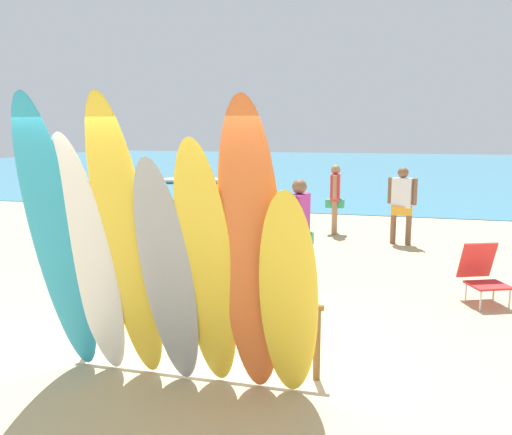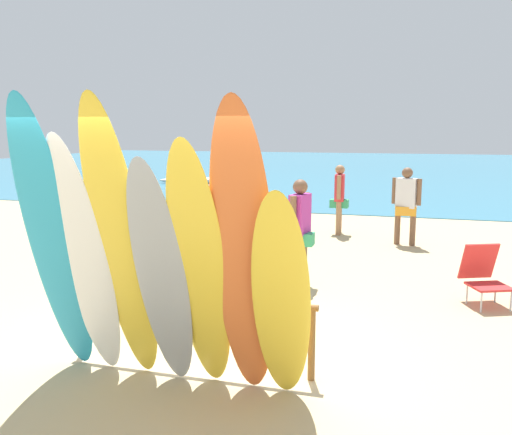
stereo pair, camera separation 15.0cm
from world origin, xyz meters
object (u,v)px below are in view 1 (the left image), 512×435
at_px(surfboard_yellow_4, 207,272).
at_px(surfboard_orange_5, 251,258).
at_px(beachgoer_near_rack, 245,205).
at_px(beachgoer_photographing, 402,200).
at_px(surfboard_yellow_6, 289,300).
at_px(distant_boat, 194,181).
at_px(surfboard_rack, 195,311).
at_px(beach_chair_red, 482,272).
at_px(surfboard_yellow_2, 127,248).
at_px(surfboard_teal_0, 58,244).
at_px(surfboard_white_1, 90,261).
at_px(beachgoer_strolling, 335,194).
at_px(surfboard_grey_3, 168,278).
at_px(beachgoer_midbeach, 299,225).

height_order(surfboard_yellow_4, surfboard_orange_5, surfboard_orange_5).
relative_size(beachgoer_near_rack, beachgoer_photographing, 1.00).
xyz_separation_m(surfboard_yellow_6, distant_boat, (-8.03, 18.25, -0.84)).
bearing_deg(surfboard_rack, beach_chair_red, 43.67).
height_order(surfboard_yellow_2, distant_boat, surfboard_yellow_2).
bearing_deg(surfboard_yellow_6, surfboard_teal_0, 177.29).
distance_m(surfboard_white_1, surfboard_yellow_2, 0.44).
height_order(surfboard_white_1, surfboard_orange_5, surfboard_orange_5).
distance_m(surfboard_teal_0, surfboard_yellow_2, 0.69).
distance_m(surfboard_rack, beachgoer_strolling, 7.56).
bearing_deg(beachgoer_strolling, beach_chair_red, 25.75).
xyz_separation_m(surfboard_grey_3, surfboard_orange_5, (0.77, -0.02, 0.24)).
bearing_deg(surfboard_yellow_6, surfboard_grey_3, 176.78).
relative_size(surfboard_rack, surfboard_grey_3, 1.15).
distance_m(surfboard_white_1, distant_boat, 19.29).
relative_size(surfboard_rack, surfboard_orange_5, 0.95).
height_order(surfboard_grey_3, beachgoer_near_rack, surfboard_grey_3).
distance_m(surfboard_teal_0, surfboard_yellow_4, 1.44).
distance_m(surfboard_teal_0, beachgoer_strolling, 8.39).
xyz_separation_m(beachgoer_midbeach, distant_boat, (-7.41, 14.46, -0.82)).
distance_m(surfboard_grey_3, distant_boat, 19.57).
xyz_separation_m(surfboard_white_1, surfboard_yellow_4, (1.15, -0.01, -0.02)).
distance_m(surfboard_rack, beachgoer_near_rack, 5.25).
distance_m(surfboard_orange_5, distant_boat, 19.89).
bearing_deg(surfboard_rack, surfboard_teal_0, -146.52).
distance_m(surfboard_orange_5, beach_chair_red, 4.41).
distance_m(surfboard_grey_3, beach_chair_red, 4.81).
bearing_deg(surfboard_yellow_6, surfboard_rack, 145.73).
relative_size(beachgoer_midbeach, beach_chair_red, 1.98).
height_order(surfboard_orange_5, beachgoer_strolling, surfboard_orange_5).
xyz_separation_m(surfboard_yellow_4, surfboard_orange_5, (0.41, -0.02, 0.16)).
height_order(surfboard_rack, beachgoer_near_rack, beachgoer_near_rack).
xyz_separation_m(surfboard_teal_0, surfboard_yellow_4, (1.43, 0.05, -0.18)).
height_order(beachgoer_near_rack, beachgoer_midbeach, beachgoer_midbeach).
bearing_deg(surfboard_yellow_2, surfboard_rack, 61.57).
distance_m(surfboard_orange_5, beachgoer_photographing, 7.50).
bearing_deg(beachgoer_strolling, surfboard_yellow_4, -4.84).
bearing_deg(surfboard_white_1, beachgoer_midbeach, 74.16).
relative_size(beach_chair_red, distant_boat, 0.22).
relative_size(surfboard_rack, surfboard_teal_0, 0.92).
bearing_deg(surfboard_yellow_2, distant_boat, 109.70).
distance_m(beachgoer_strolling, beach_chair_red, 5.28).
bearing_deg(surfboard_rack, beachgoer_midbeach, 81.34).
bearing_deg(beachgoer_midbeach, surfboard_teal_0, -11.10).
height_order(surfboard_yellow_2, beachgoer_strolling, surfboard_yellow_2).
bearing_deg(beach_chair_red, surfboard_rack, -159.56).
relative_size(surfboard_white_1, beachgoer_strolling, 1.55).
bearing_deg(surfboard_orange_5, surfboard_yellow_4, 172.59).
bearing_deg(beachgoer_photographing, surfboard_teal_0, -96.15).
bearing_deg(beachgoer_strolling, distant_boat, -147.52).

